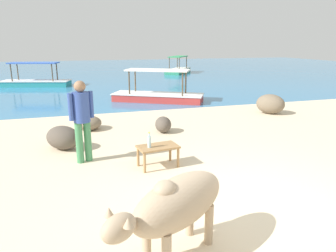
{
  "coord_description": "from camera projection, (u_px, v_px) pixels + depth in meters",
  "views": [
    {
      "loc": [
        -2.38,
        -3.47,
        2.36
      ],
      "look_at": [
        -0.41,
        3.0,
        0.55
      ],
      "focal_mm": 33.63,
      "sensor_mm": 36.0,
      "label": 1
    }
  ],
  "objects": [
    {
      "name": "shore_rock_large",
      "position": [
        163.0,
        125.0,
        8.31
      ],
      "size": [
        0.5,
        0.61,
        0.42
      ],
      "primitive_type": "ellipsoid",
      "rotation": [
        0.0,
        0.0,
        1.43
      ],
      "color": "brown",
      "rests_on": "sand_beach"
    },
    {
      "name": "shore_rock_small",
      "position": [
        63.0,
        138.0,
        6.99
      ],
      "size": [
        0.99,
        0.98,
        0.53
      ],
      "primitive_type": "ellipsoid",
      "rotation": [
        0.0,
        0.0,
        2.38
      ],
      "color": "brown",
      "rests_on": "sand_beach"
    },
    {
      "name": "water_surface",
      "position": [
        103.0,
        73.0,
        24.82
      ],
      "size": [
        60.0,
        36.0,
        0.03
      ],
      "primitive_type": "cube",
      "color": "teal",
      "rests_on": "ground"
    },
    {
      "name": "bottle",
      "position": [
        149.0,
        141.0,
        5.83
      ],
      "size": [
        0.07,
        0.07,
        0.3
      ],
      "color": "#A3C6D1",
      "rests_on": "low_bench_table"
    },
    {
      "name": "sand_beach",
      "position": [
        257.0,
        212.0,
        4.48
      ],
      "size": [
        18.0,
        14.0,
        0.04
      ],
      "primitive_type": "cube",
      "color": "beige",
      "rests_on": "ground"
    },
    {
      "name": "person_standing",
      "position": [
        82.0,
        115.0,
        6.08
      ],
      "size": [
        0.48,
        0.32,
        1.62
      ],
      "rotation": [
        0.0,
        0.0,
        5.11
      ],
      "color": "#428956",
      "rests_on": "sand_beach"
    },
    {
      "name": "boat_green",
      "position": [
        178.0,
        69.0,
        24.56
      ],
      "size": [
        3.03,
        3.68,
        1.29
      ],
      "rotation": [
        0.0,
        0.0,
        0.97
      ],
      "color": "#338E66",
      "rests_on": "water_surface"
    },
    {
      "name": "low_bench_table",
      "position": [
        158.0,
        149.0,
        5.97
      ],
      "size": [
        0.81,
        0.54,
        0.42
      ],
      "rotation": [
        0.0,
        0.0,
        0.13
      ],
      "color": "#A37A4C",
      "rests_on": "sand_beach"
    },
    {
      "name": "cow",
      "position": [
        177.0,
        204.0,
        3.36
      ],
      "size": [
        1.65,
        1.23,
        0.98
      ],
      "rotation": [
        0.0,
        0.0,
        3.7
      ],
      "color": "tan",
      "rests_on": "sand_beach"
    },
    {
      "name": "shore_rock_medium",
      "position": [
        89.0,
        123.0,
        8.57
      ],
      "size": [
        0.7,
        0.72,
        0.37
      ],
      "primitive_type": "ellipsoid",
      "rotation": [
        0.0,
        0.0,
        1.61
      ],
      "color": "#756651",
      "rests_on": "sand_beach"
    },
    {
      "name": "boat_teal",
      "position": [
        36.0,
        81.0,
        17.17
      ],
      "size": [
        3.85,
        2.11,
        1.29
      ],
      "rotation": [
        0.0,
        0.0,
        6.01
      ],
      "color": "teal",
      "rests_on": "water_surface"
    },
    {
      "name": "shore_rock_flat",
      "position": [
        270.0,
        104.0,
        10.46
      ],
      "size": [
        1.11,
        1.15,
        0.65
      ],
      "primitive_type": "ellipsoid",
      "rotation": [
        0.0,
        0.0,
        2.23
      ],
      "color": "#756651",
      "rests_on": "sand_beach"
    },
    {
      "name": "boat_red",
      "position": [
        158.0,
        95.0,
        12.81
      ],
      "size": [
        3.77,
        2.81,
        1.29
      ],
      "rotation": [
        0.0,
        0.0,
        2.63
      ],
      "color": "#C63833",
      "rests_on": "water_surface"
    }
  ]
}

